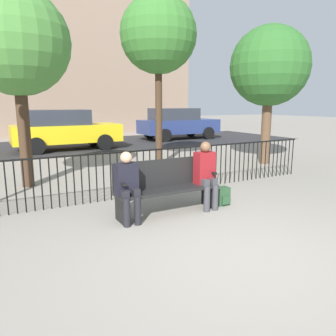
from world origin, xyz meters
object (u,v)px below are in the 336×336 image
at_px(seated_person_0, 128,184).
at_px(backpack, 222,196).
at_px(seated_person_1, 206,172).
at_px(tree_1, 17,44).
at_px(parked_car_0, 177,123).
at_px(tree_0, 270,67).
at_px(parked_car_2, 64,129).
at_px(park_bench, 166,185).
at_px(tree_2, 158,35).

height_order(seated_person_0, backpack, seated_person_0).
xyz_separation_m(seated_person_1, tree_1, (-2.61, 3.26, 2.43)).
relative_size(seated_person_0, parked_car_0, 0.27).
distance_m(tree_0, parked_car_0, 7.95).
distance_m(seated_person_0, seated_person_1, 1.49).
distance_m(seated_person_1, parked_car_2, 9.04).
relative_size(park_bench, tree_1, 0.43).
relative_size(seated_person_0, parked_car_2, 0.27).
distance_m(tree_2, parked_car_2, 6.06).
relative_size(tree_0, tree_2, 0.86).
bearing_deg(seated_person_0, park_bench, 10.16).
distance_m(tree_2, parked_car_0, 8.32).
xyz_separation_m(tree_0, tree_1, (-6.87, 0.44, 0.17)).
distance_m(seated_person_1, tree_2, 5.12).
bearing_deg(tree_0, backpack, -143.93).
bearing_deg(tree_2, seated_person_0, -123.13).
distance_m(park_bench, tree_2, 5.33).
height_order(park_bench, seated_person_1, seated_person_1).
bearing_deg(parked_car_0, seated_person_1, -117.95).
height_order(tree_2, parked_car_0, tree_2).
bearing_deg(seated_person_0, parked_car_2, 84.36).
distance_m(tree_1, parked_car_2, 6.50).
bearing_deg(seated_person_1, tree_1, 128.70).
xyz_separation_m(seated_person_0, seated_person_1, (1.49, 0.00, 0.04)).
height_order(seated_person_0, seated_person_1, seated_person_1).
relative_size(park_bench, parked_car_0, 0.43).
bearing_deg(backpack, tree_1, 132.73).
distance_m(backpack, tree_1, 5.31).
bearing_deg(parked_car_2, park_bench, -90.93).
bearing_deg(tree_1, tree_0, -3.63).
bearing_deg(parked_car_0, backpack, -116.26).
height_order(park_bench, backpack, park_bench).
xyz_separation_m(seated_person_1, parked_car_0, (5.51, 10.39, 0.18)).
relative_size(tree_2, parked_car_0, 1.15).
relative_size(backpack, parked_car_0, 0.08).
height_order(seated_person_0, parked_car_2, parked_car_2).
distance_m(tree_1, tree_2, 3.83).
xyz_separation_m(tree_0, tree_2, (-3.16, 1.13, 0.79)).
relative_size(tree_0, parked_car_0, 0.99).
bearing_deg(tree_0, tree_1, 176.37).
relative_size(backpack, tree_2, 0.07).
bearing_deg(seated_person_1, parked_car_2, 93.78).
xyz_separation_m(backpack, tree_2, (0.71, 3.95, 3.56)).
xyz_separation_m(park_bench, tree_2, (1.84, 3.83, 3.22)).
distance_m(parked_car_0, parked_car_2, 6.26).
bearing_deg(parked_car_0, tree_1, -138.74).
xyz_separation_m(tree_1, parked_car_0, (8.13, 7.13, -2.26)).
relative_size(seated_person_0, tree_2, 0.23).
distance_m(park_bench, seated_person_1, 0.77).
distance_m(seated_person_0, tree_1, 4.25).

